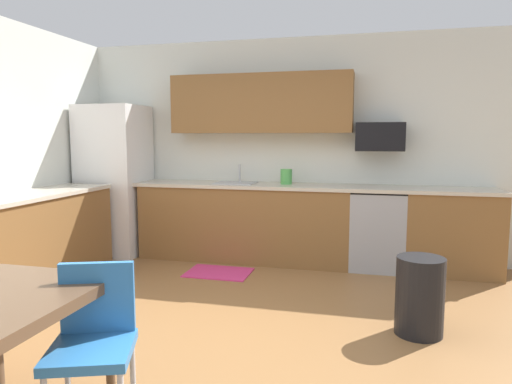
{
  "coord_description": "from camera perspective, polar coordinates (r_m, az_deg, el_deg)",
  "views": [
    {
      "loc": [
        1.02,
        -3.06,
        1.5
      ],
      "look_at": [
        0.0,
        1.0,
        1.0
      ],
      "focal_mm": 32.3,
      "sensor_mm": 36.0,
      "label": 1
    }
  ],
  "objects": [
    {
      "name": "cabinet_run_back",
      "position": [
        5.66,
        -1.44,
        -3.87
      ],
      "size": [
        2.56,
        0.6,
        0.9
      ],
      "primitive_type": "cube",
      "color": "brown",
      "rests_on": "ground"
    },
    {
      "name": "cabinet_run_left",
      "position": [
        5.2,
        -26.14,
        -5.55
      ],
      "size": [
        0.6,
        2.0,
        0.9
      ],
      "primitive_type": "cube",
      "color": "brown",
      "rests_on": "ground"
    },
    {
      "name": "sink_faucet",
      "position": [
        5.79,
        -2.03,
        2.25
      ],
      "size": [
        0.02,
        0.02,
        0.24
      ],
      "primitive_type": "cylinder",
      "color": "#B2B5BA",
      "rests_on": "countertop_back"
    },
    {
      "name": "kettle",
      "position": [
        5.52,
        3.77,
        1.81
      ],
      "size": [
        0.14,
        0.14,
        0.2
      ],
      "primitive_type": "cylinder",
      "color": "#4CA54C",
      "rests_on": "countertop_back"
    },
    {
      "name": "chair_near_table",
      "position": [
        2.58,
        -19.45,
        -16.32
      ],
      "size": [
        0.51,
        0.51,
        0.85
      ],
      "color": "#2D72B7",
      "rests_on": "ground"
    },
    {
      "name": "ground_plane",
      "position": [
        3.56,
        -4.11,
        -18.15
      ],
      "size": [
        12.0,
        12.0,
        0.0
      ],
      "primitive_type": "plane",
      "color": "olive"
    },
    {
      "name": "countertop_left",
      "position": [
        5.12,
        -26.42,
        -0.4
      ],
      "size": [
        0.64,
        2.0,
        0.04
      ],
      "primitive_type": "cube",
      "color": "beige",
      "rests_on": "cabinet_run_left"
    },
    {
      "name": "countertop_back",
      "position": [
        5.49,
        3.3,
        0.74
      ],
      "size": [
        4.8,
        0.64,
        0.04
      ],
      "primitive_type": "cube",
      "color": "beige",
      "rests_on": "cabinet_run_back"
    },
    {
      "name": "microwave",
      "position": [
        5.46,
        15.1,
        6.62
      ],
      "size": [
        0.54,
        0.36,
        0.32
      ],
      "primitive_type": "cube",
      "color": "black"
    },
    {
      "name": "trash_bin",
      "position": [
        3.8,
        19.62,
        -12.03
      ],
      "size": [
        0.36,
        0.36,
        0.6
      ],
      "primitive_type": "cylinder",
      "color": "black",
      "rests_on": "ground"
    },
    {
      "name": "cabinet_run_back_right",
      "position": [
        5.54,
        23.07,
        -4.67
      ],
      "size": [
        0.99,
        0.6,
        0.9
      ],
      "primitive_type": "cube",
      "color": "brown",
      "rests_on": "ground"
    },
    {
      "name": "oven_range",
      "position": [
        5.46,
        14.77,
        -4.44
      ],
      "size": [
        0.6,
        0.6,
        0.91
      ],
      "color": "#999BA0",
      "rests_on": "ground"
    },
    {
      "name": "wall_back",
      "position": [
        5.8,
        3.97,
        5.32
      ],
      "size": [
        5.8,
        0.1,
        2.7
      ],
      "primitive_type": "cube",
      "color": "silver",
      "rests_on": "ground"
    },
    {
      "name": "sink_basin",
      "position": [
        5.63,
        -2.53,
        0.49
      ],
      "size": [
        0.48,
        0.4,
        0.14
      ],
      "primitive_type": "cube",
      "color": "#A5A8AD",
      "rests_on": "countertop_back"
    },
    {
      "name": "upper_cabinets_back",
      "position": [
        5.66,
        0.58,
        10.87
      ],
      "size": [
        2.2,
        0.34,
        0.7
      ],
      "primitive_type": "cube",
      "color": "brown"
    },
    {
      "name": "floor_mat",
      "position": [
        5.2,
        -4.66,
        -9.91
      ],
      "size": [
        0.7,
        0.5,
        0.01
      ],
      "primitive_type": "cube",
      "color": "#CC3372",
      "rests_on": "ground"
    },
    {
      "name": "refrigerator",
      "position": [
        6.2,
        -17.07,
        1.41
      ],
      "size": [
        0.76,
        0.7,
        1.9
      ],
      "primitive_type": "cube",
      "color": "white",
      "rests_on": "ground"
    }
  ]
}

